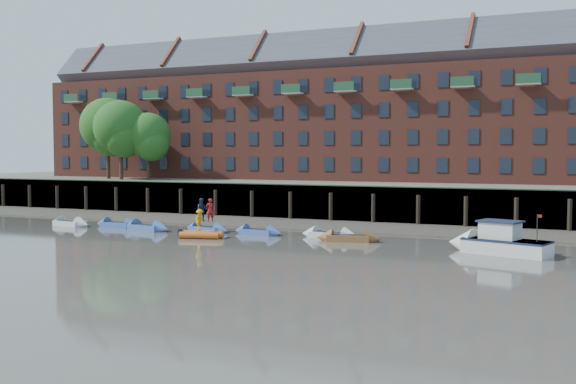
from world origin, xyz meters
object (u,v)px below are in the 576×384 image
Objects in this scene: rowboat_4 at (258,232)px; person_rib_crew at (200,220)px; rowboat_0 at (70,223)px; person_rower_a at (210,210)px; motor_launch at (490,242)px; rowboat_5 at (330,235)px; rowboat_6 at (349,238)px; rowboat_1 at (118,225)px; rowboat_3 at (207,229)px; person_rower_b at (202,210)px; rowboat_2 at (146,227)px; rib_tender at (203,235)px.

rowboat_4 is 4.69m from person_rib_crew.
rowboat_0 is 13.27m from person_rower_a.
rowboat_4 is 17.56m from motor_launch.
rowboat_5 is 11.96m from motor_launch.
motor_launch is at bearing 131.58° from person_rower_a.
rowboat_6 is at bearing 133.70° from person_rower_a.
rowboat_1 is 12.95m from rowboat_4.
person_rower_b reaches higher than rowboat_3.
rib_tender is at bearing -8.94° from rowboat_2.
person_rower_b is (-2.17, 3.49, 1.48)m from rib_tender.
rowboat_5 is 9.59m from person_rib_crew.
person_rib_crew reaches higher than rowboat_1.
person_rower_a is at bearing -31.93° from person_rower_b.
motor_launch is (21.86, -2.48, 0.46)m from rowboat_3.
rowboat_3 is at bearing -174.42° from rowboat_4.
rowboat_5 is at bearing 15.03° from rowboat_2.
rowboat_3 is (12.86, 1.06, -0.01)m from rowboat_0.
rowboat_0 is 1.04× the size of rowboat_1.
person_rower_a is at bearing 9.92° from motor_launch.
rowboat_4 is 0.63× the size of motor_launch.
person_rower_b is (12.39, 1.17, 1.50)m from rowboat_0.
rowboat_4 is at bearing -31.15° from person_rower_b.
rowboat_5 is at bearing 3.39° from motor_launch.
rowboat_1 is 10.42m from person_rib_crew.
rowboat_4 is 5.75m from rowboat_5.
person_rower_b is at bearing 176.48° from rowboat_3.
rowboat_2 is at bearing -13.12° from rowboat_1.
rowboat_2 is 6.97m from rib_tender.
rowboat_1 is (4.40, 0.80, -0.00)m from rowboat_0.
person_rib_crew is (-8.81, -3.64, 1.07)m from rowboat_5.
rowboat_0 is 12.91m from rowboat_3.
rowboat_3 is 0.64× the size of motor_launch.
motor_launch is at bearing -2.74° from rowboat_4.
rowboat_2 is at bearing 70.94° from person_rib_crew.
person_rib_crew is at bearing 66.79° from person_rower_a.
motor_launch reaches higher than rib_tender.
rib_tender is 0.49× the size of motor_launch.
rowboat_2 is 4.84m from person_rower_b.
rowboat_0 is 17.39m from rowboat_4.
rowboat_0 reaches higher than rib_tender.
rowboat_1 reaches higher than rib_tender.
rowboat_5 is 9.28m from rib_tender.
rowboat_6 is at bearing -0.13° from rib_tender.
rowboat_2 is 15.20m from rowboat_5.
rowboat_5 is (23.10, 1.33, 0.01)m from rowboat_0.
rowboat_4 is 0.89× the size of rowboat_6.
rowboat_4 is at bearing -170.89° from rowboat_5.
rowboat_1 is 2.79× the size of person_rib_crew.
rowboat_2 reaches higher than rowboat_5.
rowboat_1 is at bearing 72.72° from person_rib_crew.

